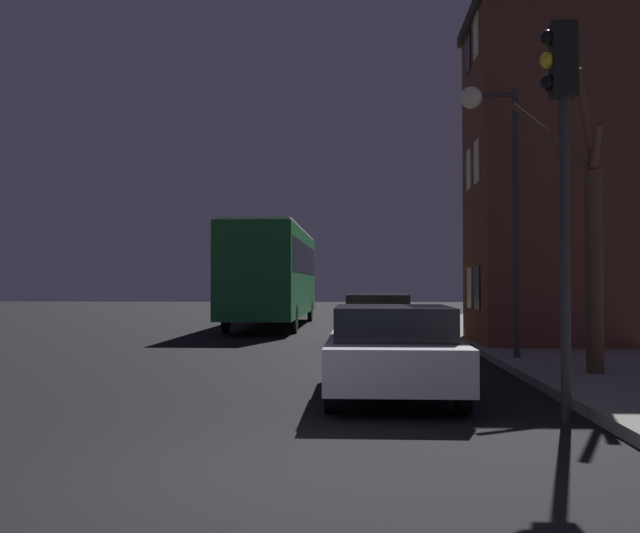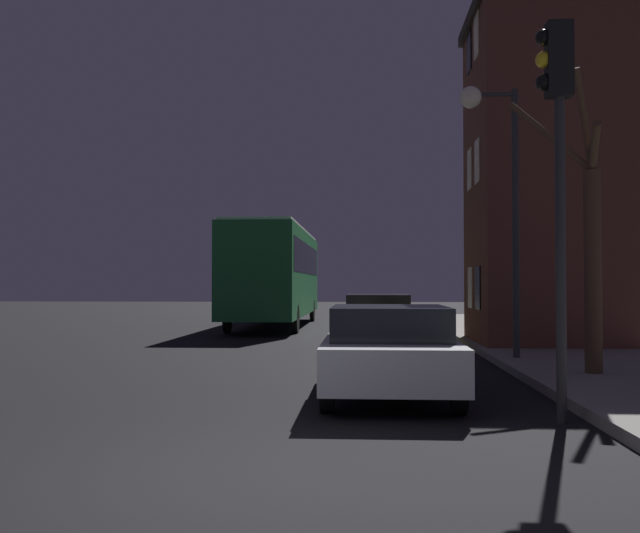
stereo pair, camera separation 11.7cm
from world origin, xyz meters
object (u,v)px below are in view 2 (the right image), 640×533
at_px(streetlamp, 494,162).
at_px(traffic_light, 557,136).
at_px(bus, 276,269).
at_px(bare_tree, 590,247).
at_px(car_mid_lane, 377,317).
at_px(car_near_lane, 389,349).

xyz_separation_m(streetlamp, traffic_light, (-0.37, -6.11, -0.75)).
distance_m(traffic_light, bus, 19.86).
height_order(bare_tree, car_mid_lane, bare_tree).
bearing_deg(traffic_light, streetlamp, 86.51).
bearing_deg(car_near_lane, car_mid_lane, 89.94).
height_order(streetlamp, bus, streetlamp).
height_order(bare_tree, bus, bare_tree).
relative_size(traffic_light, bus, 0.40).
height_order(bare_tree, car_near_lane, bare_tree).
distance_m(bare_tree, bus, 17.00).
bearing_deg(car_near_lane, streetlamp, 61.73).
distance_m(bus, car_mid_lane, 8.83).
bearing_deg(car_mid_lane, car_near_lane, -90.06).
relative_size(streetlamp, car_mid_lane, 1.19).
xyz_separation_m(traffic_light, bare_tree, (1.49, 3.59, -1.15)).
relative_size(streetlamp, bus, 0.47).
relative_size(streetlamp, bare_tree, 1.11).
xyz_separation_m(bare_tree, bus, (-7.23, 15.39, -0.04)).
relative_size(traffic_light, car_near_lane, 1.15).
bearing_deg(bare_tree, bus, 115.17).
height_order(bus, car_near_lane, bus).
bearing_deg(car_mid_lane, streetlamp, -65.38).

